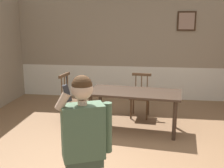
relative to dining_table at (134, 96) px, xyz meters
name	(u,v)px	position (x,y,z in m)	size (l,w,h in m)	color
ground_plane	(113,161)	(-0.23, -1.34, -0.68)	(8.14, 8.14, 0.00)	#846042
room_back_partition	(132,48)	(-0.22, 2.37, 0.72)	(6.36, 0.17, 2.90)	gray
dining_table	(134,96)	(0.00, 0.00, 0.00)	(1.85, 1.04, 0.78)	#38281E
chair_near_window	(140,96)	(0.09, 0.81, -0.21)	(0.47, 0.47, 0.96)	#513823
chair_by_doorway	(73,101)	(-1.27, 0.15, -0.19)	(0.52, 0.52, 1.06)	#513823
person_figure	(84,144)	(-0.34, -2.70, 0.23)	(0.52, 0.37, 1.61)	#3A493A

